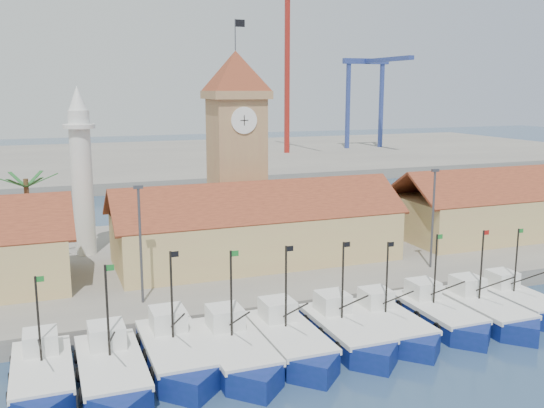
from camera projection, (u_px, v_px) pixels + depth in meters
name	position (u px, v px, depth m)	size (l,w,h in m)	color
ground	(358.00, 361.00, 39.58)	(400.00, 400.00, 0.00)	navy
quay	(244.00, 256.00, 61.47)	(140.00, 32.00, 1.50)	gray
terminal	(128.00, 161.00, 140.38)	(240.00, 80.00, 2.00)	gray
boat_0	(43.00, 379.00, 35.54)	(3.45, 9.46, 7.16)	navy
boat_1	(112.00, 375.00, 35.93)	(3.74, 10.24, 7.75)	navy
boat_2	(177.00, 356.00, 38.50)	(3.79, 10.38, 7.85)	navy
boat_3	(236.00, 353.00, 38.84)	(3.76, 10.31, 7.80)	navy
boat_4	(291.00, 343.00, 40.43)	(3.71, 10.15, 7.68)	navy
boat_5	(348.00, 334.00, 42.03)	(3.63, 9.96, 7.53)	navy
boat_6	(392.00, 326.00, 43.39)	(3.46, 9.47, 7.16)	navy
boat_7	(440.00, 317.00, 45.25)	(3.50, 9.60, 7.26)	navy
boat_8	(486.00, 312.00, 46.06)	(3.56, 9.76, 7.38)	navy
boat_9	(521.00, 304.00, 48.05)	(3.39, 9.29, 7.03)	navy
hall_center	(256.00, 234.00, 57.19)	(27.04, 10.13, 7.61)	tan
hall_right	(523.00, 210.00, 68.36)	(31.20, 10.13, 7.61)	tan
clock_tower	(236.00, 144.00, 61.20)	(5.80, 5.80, 22.70)	tan
minaret	(82.00, 171.00, 58.22)	(3.00, 3.00, 16.30)	silver
palm_tree	(28.00, 214.00, 55.29)	(5.60, 5.03, 8.39)	brown
lamp_posts	(294.00, 226.00, 49.55)	(80.70, 0.25, 9.03)	#3F3F44
crane_red_right	(289.00, 45.00, 142.87)	(1.00, 31.90, 46.47)	#A42019
gantry	(372.00, 79.00, 155.37)	(13.00, 22.00, 23.20)	navy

